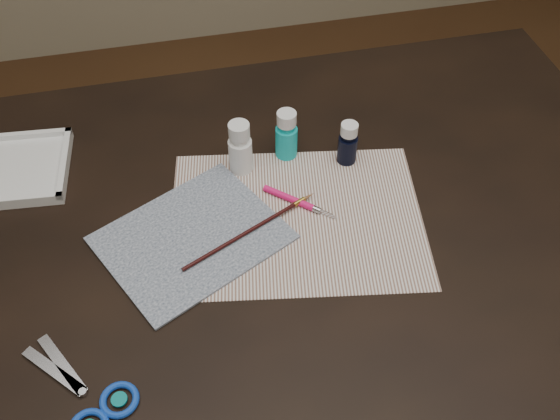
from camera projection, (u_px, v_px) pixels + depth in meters
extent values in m
cube|color=black|center=(280.00, 349.00, 1.27)|extent=(1.30, 0.90, 0.75)
cube|color=white|center=(297.00, 218.00, 1.00)|extent=(0.45, 0.37, 0.00)
cube|color=#112138|center=(192.00, 238.00, 0.97)|extent=(0.33, 0.31, 0.00)
cylinder|color=white|center=(240.00, 147.00, 1.04)|extent=(0.05, 0.05, 0.10)
cylinder|color=#11BABE|center=(286.00, 134.00, 1.07)|extent=(0.05, 0.05, 0.09)
cylinder|color=black|center=(348.00, 143.00, 1.06)|extent=(0.04, 0.04, 0.08)
cube|color=white|center=(17.00, 168.00, 1.06)|extent=(0.19, 0.19, 0.02)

